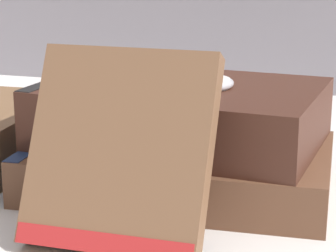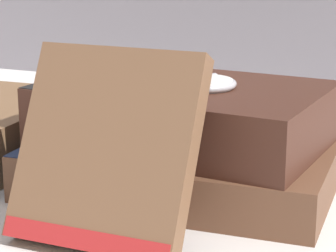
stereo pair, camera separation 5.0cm
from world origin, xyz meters
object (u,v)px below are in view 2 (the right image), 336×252
Objects in this scene: book_leaning_front at (105,157)px; pocket_watch at (204,83)px; book_flat_bottom at (175,167)px; book_flat_top at (178,113)px; reading_glasses at (169,123)px.

pocket_watch is (0.02, 0.11, 0.03)m from book_leaning_front.
book_leaning_front is 0.11m from pocket_watch.
book_leaning_front is (-0.00, -0.10, 0.04)m from book_flat_bottom.
book_flat_top is 1.97× the size of reading_glasses.
book_leaning_front reaches higher than pocket_watch.
pocket_watch is at bearing 20.69° from book_flat_bottom.
book_flat_top is 4.15× the size of pocket_watch.
book_flat_top is at bearing 168.38° from pocket_watch.
book_flat_bottom is at bearing -75.65° from book_flat_top.
book_flat_top is 1.79× the size of book_leaning_front.
book_flat_bottom is at bearing -156.40° from pocket_watch.
reading_glasses is at bearing 119.57° from book_flat_top.
book_leaning_front reaches higher than reading_glasses.
book_flat_bottom is 2.10× the size of reading_glasses.
book_leaning_front is at bearing -85.94° from book_flat_top.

